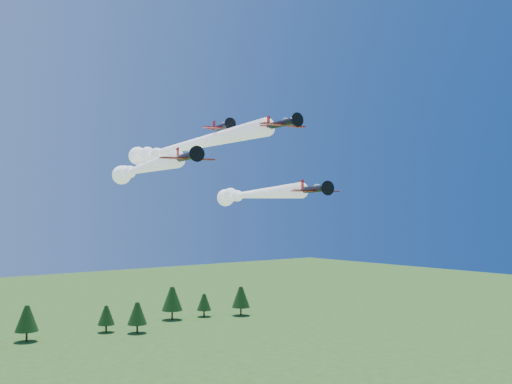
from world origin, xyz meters
TOP-DOWN VIEW (x-y plane):
  - plane_lead at (1.36, 22.41)m, footprint 10.84×56.60m
  - plane_left at (-4.60, 26.08)m, footprint 13.63×43.14m
  - plane_right at (17.09, 22.33)m, footprint 16.22×44.27m
  - plane_slot at (0.42, 8.17)m, footprint 6.61×7.27m
  - treeline at (4.01, 111.38)m, footprint 168.45×20.53m

SIDE VIEW (x-z plane):
  - treeline at x=4.01m, z-range 0.70..12.42m
  - plane_right at x=17.09m, z-range 39.91..43.61m
  - plane_left at x=-4.60m, z-range 43.97..47.67m
  - plane_lead at x=1.36m, z-range 47.88..51.58m
  - plane_slot at x=0.42m, z-range 50.47..52.78m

